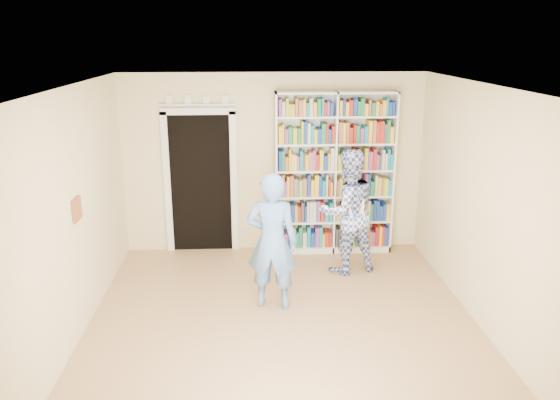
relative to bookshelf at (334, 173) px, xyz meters
name	(u,v)px	position (x,y,z in m)	size (l,w,h in m)	color
floor	(283,328)	(-0.90, -2.34, -1.23)	(5.00, 5.00, 0.00)	#AD8353
ceiling	(284,88)	(-0.90, -2.34, 1.47)	(5.00, 5.00, 0.00)	white
wall_back	(273,164)	(-0.90, 0.16, 0.12)	(4.50, 4.50, 0.00)	beige
wall_left	(70,220)	(-3.15, -2.34, 0.12)	(5.00, 5.00, 0.00)	beige
wall_right	(489,212)	(1.35, -2.34, 0.12)	(5.00, 5.00, 0.00)	beige
bookshelf	(334,173)	(0.00, 0.00, 0.00)	(1.77, 0.33, 2.44)	white
doorway	(201,176)	(-2.00, 0.13, -0.05)	(1.10, 0.08, 2.43)	black
wall_art	(77,209)	(-3.13, -2.14, 0.17)	(0.03, 0.25, 0.25)	brown
man_blue	(272,242)	(-1.01, -1.79, -0.39)	(0.62, 0.40, 1.69)	#5D8AD0
man_plaid	(347,212)	(0.07, -0.78, -0.36)	(0.85, 0.66, 1.75)	#314595
paper_sheet	(357,209)	(0.16, -1.00, -0.26)	(0.20, 0.01, 0.29)	white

